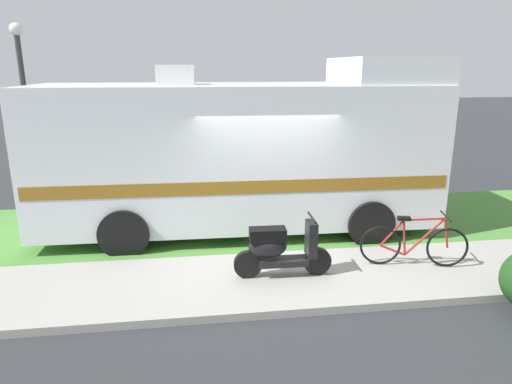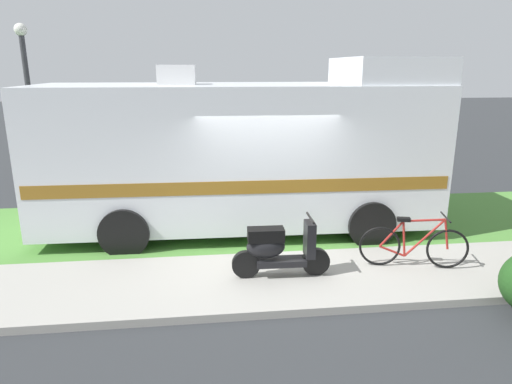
% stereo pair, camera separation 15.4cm
% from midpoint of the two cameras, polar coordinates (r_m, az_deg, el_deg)
% --- Properties ---
extents(ground_plane, '(80.00, 80.00, 0.00)m').
position_cam_midpoint_polar(ground_plane, '(8.36, 2.13, -7.79)').
color(ground_plane, '#2D3033').
extents(sidewalk, '(24.00, 2.00, 0.12)m').
position_cam_midpoint_polar(sidewalk, '(7.26, 3.60, -11.07)').
color(sidewalk, '#9E9B93').
rests_on(sidewalk, ground).
extents(grass_strip, '(24.00, 3.40, 0.08)m').
position_cam_midpoint_polar(grass_strip, '(9.73, 0.78, -4.11)').
color(grass_strip, '#4C8438').
rests_on(grass_strip, ground).
extents(motorhome_rv, '(7.80, 2.72, 3.48)m').
position_cam_midpoint_polar(motorhome_rv, '(9.13, -0.98, 5.07)').
color(motorhome_rv, silver).
rests_on(motorhome_rv, ground).
extents(scooter, '(1.55, 0.50, 0.97)m').
position_cam_midpoint_polar(scooter, '(7.09, 3.36, -7.14)').
color(scooter, black).
rests_on(scooter, ground).
extents(bicycle, '(1.71, 0.57, 0.89)m').
position_cam_midpoint_polar(bicycle, '(7.88, 19.74, -6.32)').
color(bicycle, black).
rests_on(bicycle, ground).
extents(pickup_truck_near, '(5.67, 2.31, 1.79)m').
position_cam_midpoint_polar(pickup_truck_near, '(13.85, -2.16, 5.74)').
color(pickup_truck_near, silver).
rests_on(pickup_truck_near, ground).
extents(street_lamp_post, '(0.28, 0.28, 4.24)m').
position_cam_midpoint_polar(street_lamp_post, '(11.86, -26.24, 10.41)').
color(street_lamp_post, '#333338').
rests_on(street_lamp_post, ground).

